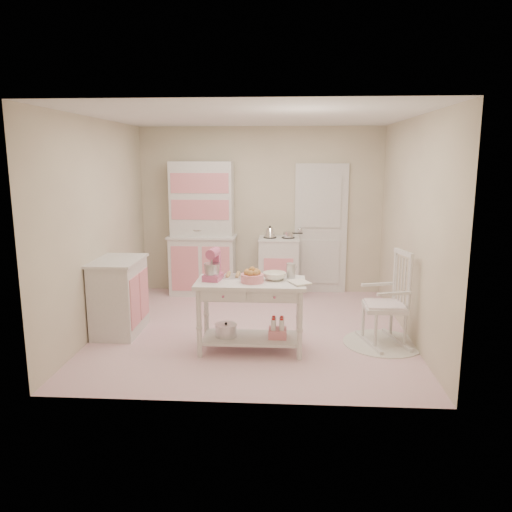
{
  "coord_description": "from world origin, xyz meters",
  "views": [
    {
      "loc": [
        0.41,
        -5.96,
        2.14
      ],
      "look_at": [
        0.05,
        -0.16,
        0.98
      ],
      "focal_mm": 35.0,
      "sensor_mm": 36.0,
      "label": 1
    }
  ],
  "objects_px": {
    "hutch": "(202,229)",
    "work_table": "(251,316)",
    "stove": "(279,267)",
    "stand_mixer": "(213,265)",
    "bread_basket": "(252,278)",
    "base_cabinet": "(119,296)",
    "rocking_chair": "(385,298)"
  },
  "relations": [
    {
      "from": "hutch",
      "to": "work_table",
      "type": "xyz_separation_m",
      "value": [
        0.93,
        -2.32,
        -0.64
      ]
    },
    {
      "from": "stove",
      "to": "stand_mixer",
      "type": "height_order",
      "value": "stand_mixer"
    },
    {
      "from": "bread_basket",
      "to": "hutch",
      "type": "bearing_deg",
      "value": 111.79
    },
    {
      "from": "stove",
      "to": "stand_mixer",
      "type": "bearing_deg",
      "value": -107.08
    },
    {
      "from": "hutch",
      "to": "stove",
      "type": "relative_size",
      "value": 2.26
    },
    {
      "from": "bread_basket",
      "to": "base_cabinet",
      "type": "bearing_deg",
      "value": 162.33
    },
    {
      "from": "stove",
      "to": "base_cabinet",
      "type": "relative_size",
      "value": 1.0
    },
    {
      "from": "base_cabinet",
      "to": "stove",
      "type": "bearing_deg",
      "value": 42.84
    },
    {
      "from": "stand_mixer",
      "to": "hutch",
      "type": "bearing_deg",
      "value": 112.05
    },
    {
      "from": "stove",
      "to": "bread_basket",
      "type": "bearing_deg",
      "value": -96.19
    },
    {
      "from": "base_cabinet",
      "to": "bread_basket",
      "type": "bearing_deg",
      "value": -17.67
    },
    {
      "from": "hutch",
      "to": "base_cabinet",
      "type": "bearing_deg",
      "value": -111.61
    },
    {
      "from": "base_cabinet",
      "to": "stand_mixer",
      "type": "height_order",
      "value": "stand_mixer"
    },
    {
      "from": "base_cabinet",
      "to": "bread_basket",
      "type": "height_order",
      "value": "base_cabinet"
    },
    {
      "from": "rocking_chair",
      "to": "work_table",
      "type": "relative_size",
      "value": 0.92
    },
    {
      "from": "rocking_chair",
      "to": "hutch",
      "type": "bearing_deg",
      "value": 124.88
    },
    {
      "from": "hutch",
      "to": "rocking_chair",
      "type": "relative_size",
      "value": 1.89
    },
    {
      "from": "rocking_chair",
      "to": "stand_mixer",
      "type": "xyz_separation_m",
      "value": [
        -1.94,
        -0.27,
        0.42
      ]
    },
    {
      "from": "hutch",
      "to": "stove",
      "type": "xyz_separation_m",
      "value": [
        1.2,
        -0.05,
        -0.58
      ]
    },
    {
      "from": "hutch",
      "to": "bread_basket",
      "type": "relative_size",
      "value": 8.32
    },
    {
      "from": "stove",
      "to": "rocking_chair",
      "type": "relative_size",
      "value": 0.84
    },
    {
      "from": "rocking_chair",
      "to": "bread_basket",
      "type": "xyz_separation_m",
      "value": [
        -1.5,
        -0.34,
        0.3
      ]
    },
    {
      "from": "hutch",
      "to": "base_cabinet",
      "type": "xyz_separation_m",
      "value": [
        -0.73,
        -1.84,
        -0.58
      ]
    },
    {
      "from": "base_cabinet",
      "to": "work_table",
      "type": "relative_size",
      "value": 0.77
    },
    {
      "from": "hutch",
      "to": "stand_mixer",
      "type": "xyz_separation_m",
      "value": [
        0.51,
        -2.3,
        -0.07
      ]
    },
    {
      "from": "rocking_chair",
      "to": "stand_mixer",
      "type": "height_order",
      "value": "stand_mixer"
    },
    {
      "from": "hutch",
      "to": "base_cabinet",
      "type": "height_order",
      "value": "hutch"
    },
    {
      "from": "bread_basket",
      "to": "stand_mixer",
      "type": "bearing_deg",
      "value": 170.96
    },
    {
      "from": "stand_mixer",
      "to": "bread_basket",
      "type": "distance_m",
      "value": 0.46
    },
    {
      "from": "hutch",
      "to": "work_table",
      "type": "bearing_deg",
      "value": -68.21
    },
    {
      "from": "work_table",
      "to": "rocking_chair",
      "type": "bearing_deg",
      "value": 10.63
    },
    {
      "from": "base_cabinet",
      "to": "rocking_chair",
      "type": "distance_m",
      "value": 3.19
    }
  ]
}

